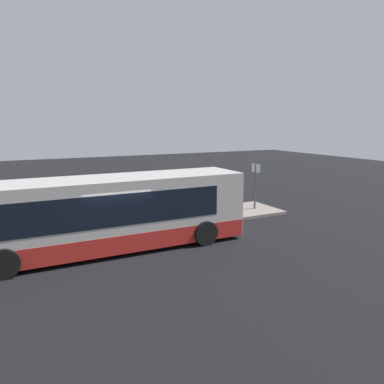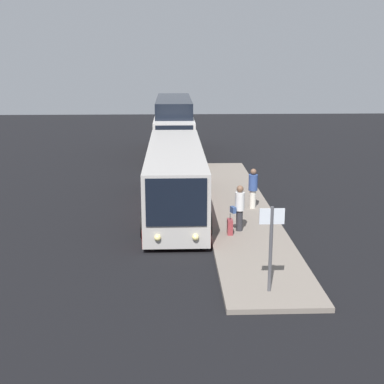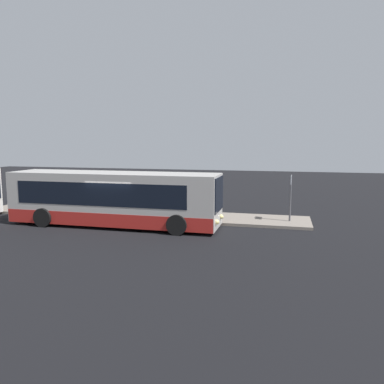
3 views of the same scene
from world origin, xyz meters
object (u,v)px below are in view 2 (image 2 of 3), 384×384
object	(u,v)px
passenger_boarding	(239,206)
sign_post	(271,238)
bus_lead	(175,179)
bus_second	(174,130)
passenger_waiting	(253,187)
suitcase	(230,227)

from	to	relation	value
passenger_boarding	sign_post	world-z (taller)	sign_post
bus_lead	bus_second	xyz separation A→B (m)	(-13.65, -0.00, 0.31)
bus_second	passenger_boarding	xyz separation A→B (m)	(17.31, 2.46, -0.58)
passenger_waiting	suitcase	xyz separation A→B (m)	(3.54, -1.39, -0.68)
passenger_waiting	suitcase	world-z (taller)	passenger_waiting
suitcase	sign_post	size ratio (longest dim) A/B	0.32
bus_lead	passenger_boarding	bearing A→B (deg)	33.84
suitcase	sign_post	distance (m)	5.32
passenger_boarding	suitcase	bearing A→B (deg)	114.37
bus_lead	sign_post	size ratio (longest dim) A/B	4.48
bus_second	suitcase	world-z (taller)	bus_second
bus_second	passenger_waiting	bearing A→B (deg)	13.69
bus_lead	passenger_boarding	world-z (taller)	bus_lead
bus_lead	sign_post	xyz separation A→B (m)	(9.18, 2.67, 0.36)
passenger_waiting	bus_second	bearing A→B (deg)	3.13
passenger_waiting	sign_post	bearing A→B (deg)	164.26
sign_post	bus_lead	bearing A→B (deg)	-163.79
suitcase	passenger_boarding	bearing A→B (deg)	135.11
bus_lead	passenger_boarding	size ratio (longest dim) A/B	6.31
bus_second	passenger_boarding	size ratio (longest dim) A/B	6.14
bus_lead	suitcase	world-z (taller)	bus_lead
bus_lead	suitcase	distance (m)	4.66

